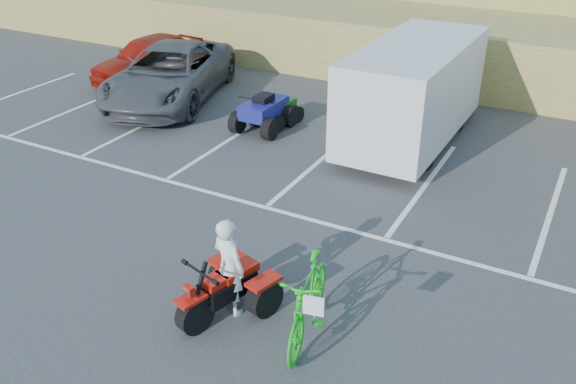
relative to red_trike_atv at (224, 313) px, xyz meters
The scene contains 11 objects.
ground 1.51m from the red_trike_atv, 140.83° to the left, with size 100.00×100.00×0.00m, color #363639.
parking_stripes 5.03m from the red_trike_atv, 93.48° to the left, with size 28.00×5.16×0.01m.
grass_embankment 16.54m from the red_trike_atv, 94.07° to the left, with size 40.00×8.50×3.10m.
red_trike_atv is the anchor object (origin of this frame).
rider 0.87m from the red_trike_atv, 73.97° to the left, with size 0.62×0.41×1.71m, color white.
green_dirt_bike 1.57m from the red_trike_atv, ahead, with size 0.61×2.15×1.29m, color #14BF19.
grey_pickup 10.78m from the red_trike_atv, 132.38° to the left, with size 2.73×5.92×1.65m, color #45464C.
red_car 13.08m from the red_trike_atv, 134.60° to the left, with size 1.74×4.34×1.48m, color #931308.
cargo_trailer 8.39m from the red_trike_atv, 87.48° to the left, with size 2.30×5.57×2.59m.
quad_atv_blue 7.95m from the red_trike_atv, 115.66° to the left, with size 1.26×1.69×1.11m, color navy, non-canonical shape.
quad_atv_green 8.39m from the red_trike_atv, 113.57° to the left, with size 1.00×1.34×0.88m, color #1B5E15, non-canonical shape.
Camera 1 is at (5.80, -7.35, 6.42)m, focal length 38.00 mm.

